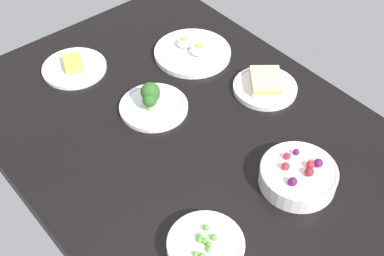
# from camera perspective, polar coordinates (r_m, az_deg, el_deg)

# --- Properties ---
(dining_table) EXTENTS (1.21, 0.84, 0.04)m
(dining_table) POSITION_cam_1_polar(r_m,az_deg,el_deg) (1.35, -0.00, -1.20)
(dining_table) COLOR black
(dining_table) RESTS_ON ground
(bowl_berries) EXTENTS (0.18, 0.18, 0.06)m
(bowl_berries) POSITION_cam_1_polar(r_m,az_deg,el_deg) (1.23, 11.32, -5.00)
(bowl_berries) COLOR white
(bowl_berries) RESTS_ON dining_table
(plate_broccoli) EXTENTS (0.18, 0.18, 0.08)m
(plate_broccoli) POSITION_cam_1_polar(r_m,az_deg,el_deg) (1.38, -4.26, 2.79)
(plate_broccoli) COLOR white
(plate_broccoli) RESTS_ON dining_table
(bowl_peas) EXTENTS (0.16, 0.16, 0.05)m
(bowl_peas) POSITION_cam_1_polar(r_m,az_deg,el_deg) (1.10, 1.47, -12.62)
(bowl_peas) COLOR white
(bowl_peas) RESTS_ON dining_table
(plate_eggs) EXTENTS (0.22, 0.22, 0.05)m
(plate_eggs) POSITION_cam_1_polar(r_m,az_deg,el_deg) (1.57, 0.06, 8.18)
(plate_eggs) COLOR white
(plate_eggs) RESTS_ON dining_table
(plate_cheese) EXTENTS (0.18, 0.18, 0.04)m
(plate_cheese) POSITION_cam_1_polar(r_m,az_deg,el_deg) (1.55, -12.52, 6.41)
(plate_cheese) COLOR white
(plate_cheese) RESTS_ON dining_table
(plate_sandwich) EXTENTS (0.17, 0.17, 0.05)m
(plate_sandwich) POSITION_cam_1_polar(r_m,az_deg,el_deg) (1.46, 7.84, 4.55)
(plate_sandwich) COLOR white
(plate_sandwich) RESTS_ON dining_table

